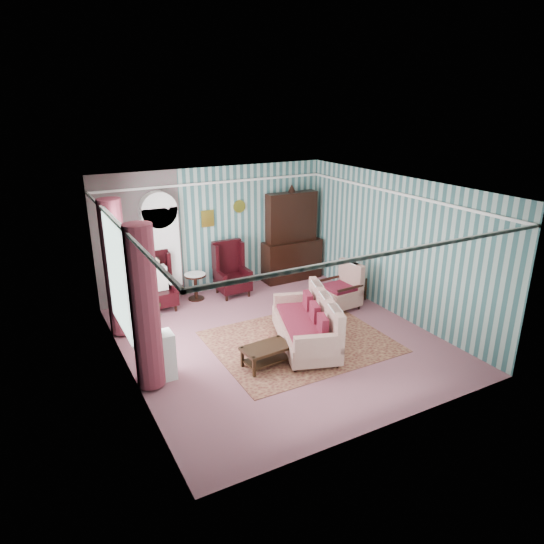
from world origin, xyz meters
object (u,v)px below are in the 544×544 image
dresser_hutch (292,234)px  sofa (305,318)px  plant_stand (157,357)px  nest_table (354,288)px  coffee_table (267,356)px  round_side_table (196,287)px  floral_armchair (340,286)px  wingback_right (232,269)px  bookcase (162,254)px  wingback_left (157,282)px  seated_woman (157,284)px

dresser_hutch → sofa: (-1.59, -3.18, -0.62)m
plant_stand → nest_table: bearing=13.8°
plant_stand → coffee_table: plant_stand is taller
round_side_table → floral_armchair: (2.60, -1.92, 0.20)m
dresser_hutch → nest_table: bearing=-72.6°
plant_stand → round_side_table: bearing=59.6°
wingback_right → bookcase: bearing=165.4°
wingback_right → sofa: bearing=-86.9°
wingback_right → coffee_table: size_ratio=1.50×
nest_table → floral_armchair: floral_armchair is taller
wingback_right → coffee_table: bearing=-104.0°
bookcase → plant_stand: (-1.05, -3.14, -0.72)m
dresser_hutch → wingback_right: (-1.75, -0.27, -0.55)m
bookcase → floral_armchair: 3.95m
dresser_hutch → nest_table: 2.11m
wingback_left → seated_woman: (0.00, 0.00, -0.04)m
wingback_right → seated_woman: (-1.75, 0.00, -0.04)m
dresser_hutch → seated_woman: dresser_hutch is taller
bookcase → wingback_left: bookcase is taller
wingback_left → nest_table: size_ratio=2.31×
wingback_right → sofa: size_ratio=0.63×
wingback_left → plant_stand: 2.87m
wingback_left → sofa: (1.91, -2.91, -0.06)m
wingback_left → bookcase: bearing=57.3°
wingback_right → coffee_table: (-0.80, -3.22, -0.44)m
floral_armchair → round_side_table: bearing=50.2°
round_side_table → nest_table: 3.60m
wingback_left → nest_table: wingback_left is taller
round_side_table → coffee_table: (0.05, -3.37, -0.12)m
dresser_hutch → plant_stand: bearing=-144.9°
sofa → coffee_table: bearing=126.5°
sofa → wingback_left: bearing=51.7°
bookcase → nest_table: 4.37m
wingback_right → round_side_table: (-0.85, 0.15, -0.33)m
wingback_right → seated_woman: bearing=180.0°
nest_table → round_side_table: bearing=151.8°
round_side_table → plant_stand: plant_stand is taller
floral_armchair → seated_woman: bearing=59.9°
wingback_left → round_side_table: (0.90, 0.15, -0.33)m
seated_woman → round_side_table: (0.90, 0.15, -0.29)m
plant_stand → wingback_left: bearing=73.8°
dresser_hutch → plant_stand: (-4.30, -3.02, -0.78)m
floral_armchair → coffee_table: bearing=116.2°
seated_woman → round_side_table: bearing=9.5°
dresser_hutch → plant_stand: size_ratio=2.95×
floral_armchair → wingback_left: bearing=59.9°
wingback_right → plant_stand: 3.76m
bookcase → floral_armchair: bookcase is taller
bookcase → sofa: bookcase is taller
seated_woman → nest_table: size_ratio=2.19×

